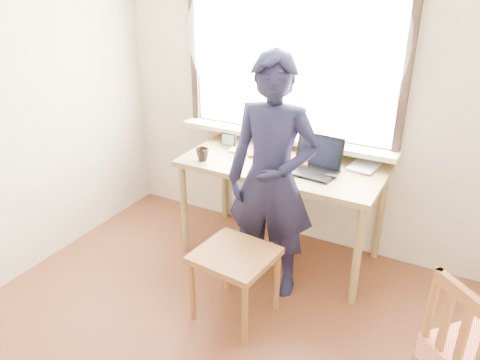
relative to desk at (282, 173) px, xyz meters
The scene contains 12 objects.
room_shell 1.69m from the desk, 87.54° to the right, with size 3.52×4.02×2.61m.
desk is the anchor object (origin of this frame).
laptop 0.30m from the desk, ahead, with size 0.39×0.33×0.25m.
mug_white 0.30m from the desk, 121.47° to the left, with size 0.14×0.14×0.11m, color white.
mug_dark 0.64m from the desk, 155.73° to the right, with size 0.11×0.11×0.10m, color black.
mouse 0.44m from the desk, 13.51° to the right, with size 0.09×0.06×0.03m, color black.
desk_clutter 0.22m from the desk, 134.78° to the left, with size 0.82×0.46×0.04m.
book_a 0.53m from the desk, 151.21° to the left, with size 0.18×0.24×0.02m, color white.
book_b 0.53m from the desk, 23.26° to the left, with size 0.19×0.26×0.02m, color white.
picture_frame 0.56m from the desk, 169.45° to the left, with size 0.14×0.02×0.11m.
work_chair 0.89m from the desk, 87.67° to the right, with size 0.53×0.51×0.50m.
person 0.44m from the desk, 76.81° to the right, with size 0.64×0.42×1.74m, color black.
Camera 1 is at (1.20, -1.45, 2.23)m, focal length 35.00 mm.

